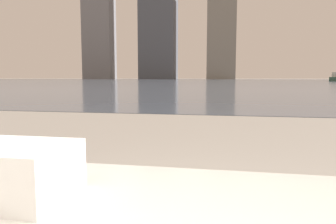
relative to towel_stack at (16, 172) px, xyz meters
name	(u,v)px	position (x,y,z in m)	size (l,w,h in m)	color
towel_stack	(16,172)	(0.00, 0.00, 0.00)	(0.23, 0.21, 0.12)	white
harbor_water	(230,81)	(0.07, 61.18, -0.58)	(180.00, 110.00, 0.01)	slate
harbor_boat_0	(336,78)	(19.21, 64.96, 0.00)	(3.17, 4.63, 1.65)	#335647
skyline_tower_0	(99,15)	(-49.00, 117.18, 23.27)	(10.95, 7.35, 47.71)	slate
skyline_tower_1	(158,27)	(-26.16, 117.18, 18.12)	(12.77, 9.69, 37.43)	#4C515B
skyline_tower_2	(222,33)	(-3.40, 117.18, 15.38)	(9.80, 8.71, 31.94)	gray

